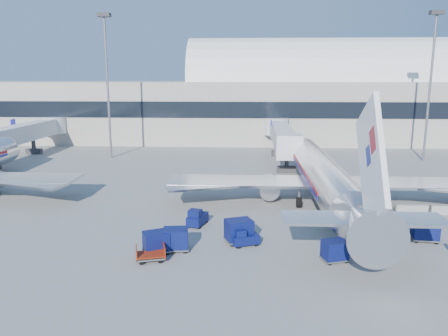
# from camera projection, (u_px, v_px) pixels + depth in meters

# --- Properties ---
(ground) EXTENTS (260.00, 260.00, 0.00)m
(ground) POSITION_uv_depth(u_px,v_px,m) (224.00, 217.00, 41.09)
(ground) COLOR gray
(ground) RESTS_ON ground
(terminal) EXTENTS (170.00, 28.15, 21.00)m
(terminal) POSITION_uv_depth(u_px,v_px,m) (175.00, 103.00, 94.95)
(terminal) COLOR #B2AA9E
(terminal) RESTS_ON ground
(airliner_main) EXTENTS (32.00, 37.26, 12.07)m
(airliner_main) POSITION_uv_depth(u_px,v_px,m) (324.00, 177.00, 44.40)
(airliner_main) COLOR silver
(airliner_main) RESTS_ON ground
(jetbridge_near) EXTENTS (4.40, 27.50, 6.25)m
(jetbridge_near) POSITION_uv_depth(u_px,v_px,m) (281.00, 134.00, 70.03)
(jetbridge_near) COLOR silver
(jetbridge_near) RESTS_ON ground
(jetbridge_mid) EXTENTS (4.40, 27.50, 6.25)m
(jetbridge_mid) POSITION_uv_depth(u_px,v_px,m) (26.00, 133.00, 72.12)
(jetbridge_mid) COLOR silver
(jetbridge_mid) RESTS_ON ground
(mast_west) EXTENTS (2.00, 1.20, 22.60)m
(mast_west) POSITION_uv_depth(u_px,v_px,m) (107.00, 65.00, 68.40)
(mast_west) COLOR slate
(mast_west) RESTS_ON ground
(mast_east) EXTENTS (2.00, 1.20, 22.60)m
(mast_east) POSITION_uv_depth(u_px,v_px,m) (432.00, 65.00, 65.92)
(mast_east) COLOR slate
(mast_east) RESTS_ON ground
(barrier_near) EXTENTS (3.00, 0.55, 0.90)m
(barrier_near) POSITION_uv_depth(u_px,v_px,m) (411.00, 209.00, 42.06)
(barrier_near) COLOR #9E9E96
(barrier_near) RESTS_ON ground
(barrier_mid) EXTENTS (3.00, 0.55, 0.90)m
(barrier_mid) POSITION_uv_depth(u_px,v_px,m) (446.00, 210.00, 41.90)
(barrier_mid) COLOR #9E9E96
(barrier_mid) RESTS_ON ground
(tug_lead) EXTENTS (2.36, 1.76, 1.38)m
(tug_lead) POSITION_uv_depth(u_px,v_px,m) (244.00, 238.00, 34.07)
(tug_lead) COLOR #091048
(tug_lead) RESTS_ON ground
(tug_right) EXTENTS (2.87, 2.45, 1.68)m
(tug_right) POSITION_uv_depth(u_px,v_px,m) (385.00, 226.00, 36.28)
(tug_right) COLOR #091048
(tug_right) RESTS_ON ground
(tug_left) EXTENTS (1.83, 2.66, 1.58)m
(tug_left) POSITION_uv_depth(u_px,v_px,m) (197.00, 218.00, 38.63)
(tug_left) COLOR #091048
(tug_left) RESTS_ON ground
(cart_train_a) EXTENTS (2.58, 2.30, 1.88)m
(cart_train_a) POSITION_uv_depth(u_px,v_px,m) (239.00, 230.00, 34.62)
(cart_train_a) COLOR #091048
(cart_train_a) RESTS_ON ground
(cart_train_b) EXTENTS (2.12, 1.71, 1.74)m
(cart_train_b) POSITION_uv_depth(u_px,v_px,m) (176.00, 239.00, 33.01)
(cart_train_b) COLOR #091048
(cart_train_b) RESTS_ON ground
(cart_train_c) EXTENTS (2.34, 2.13, 1.68)m
(cart_train_c) POSITION_uv_depth(u_px,v_px,m) (156.00, 242.00, 32.49)
(cart_train_c) COLOR #091048
(cart_train_c) RESTS_ON ground
(cart_solo_near) EXTENTS (2.07, 1.80, 1.54)m
(cart_solo_near) POSITION_uv_depth(u_px,v_px,m) (335.00, 250.00, 31.09)
(cart_solo_near) COLOR #091048
(cart_solo_near) RESTS_ON ground
(cart_solo_far) EXTENTS (2.24, 1.83, 1.80)m
(cart_solo_far) POSITION_uv_depth(u_px,v_px,m) (425.00, 229.00, 34.95)
(cart_solo_far) COLOR #091048
(cart_solo_far) RESTS_ON ground
(cart_open_red) EXTENTS (2.36, 1.93, 0.55)m
(cart_open_red) POSITION_uv_depth(u_px,v_px,m) (151.00, 256.00, 31.25)
(cart_open_red) COLOR slate
(cart_open_red) RESTS_ON ground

